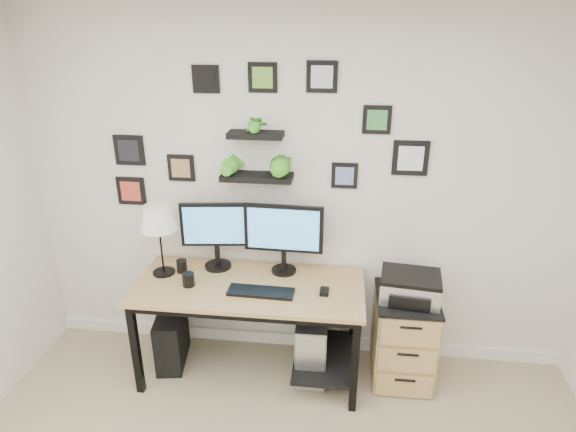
# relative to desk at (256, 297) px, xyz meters

# --- Properties ---
(room) EXTENTS (4.00, 4.00, 4.00)m
(room) POSITION_rel_desk_xyz_m (0.29, 0.32, -0.58)
(room) COLOR tan
(room) RESTS_ON ground
(desk) EXTENTS (1.60, 0.70, 0.75)m
(desk) POSITION_rel_desk_xyz_m (0.00, 0.00, 0.00)
(desk) COLOR tan
(desk) RESTS_ON ground
(monitor_left) EXTENTS (0.50, 0.22, 0.51)m
(monitor_left) POSITION_rel_desk_xyz_m (-0.31, 0.18, 0.42)
(monitor_left) COLOR black
(monitor_left) RESTS_ON desk
(monitor_right) EXTENTS (0.57, 0.19, 0.52)m
(monitor_right) POSITION_rel_desk_xyz_m (0.18, 0.17, 0.44)
(monitor_right) COLOR black
(monitor_right) RESTS_ON desk
(keyboard) EXTENTS (0.45, 0.16, 0.02)m
(keyboard) POSITION_rel_desk_xyz_m (0.07, -0.14, 0.13)
(keyboard) COLOR black
(keyboard) RESTS_ON desk
(mouse) EXTENTS (0.06, 0.09, 0.03)m
(mouse) POSITION_rel_desk_xyz_m (0.49, -0.09, 0.14)
(mouse) COLOR black
(mouse) RESTS_ON desk
(table_lamp) EXTENTS (0.26, 0.26, 0.53)m
(table_lamp) POSITION_rel_desk_xyz_m (-0.69, 0.05, 0.55)
(table_lamp) COLOR black
(table_lamp) RESTS_ON desk
(mug) EXTENTS (0.08, 0.08, 0.09)m
(mug) POSITION_rel_desk_xyz_m (-0.45, -0.10, 0.17)
(mug) COLOR black
(mug) RESTS_ON desk
(pen_cup) EXTENTS (0.07, 0.07, 0.09)m
(pen_cup) POSITION_rel_desk_xyz_m (-0.56, 0.09, 0.17)
(pen_cup) COLOR black
(pen_cup) RESTS_ON desk
(pc_tower_black) EXTENTS (0.25, 0.44, 0.42)m
(pc_tower_black) POSITION_rel_desk_xyz_m (-0.66, 0.01, -0.42)
(pc_tower_black) COLOR black
(pc_tower_black) RESTS_ON ground
(pc_tower_grey) EXTENTS (0.23, 0.50, 0.49)m
(pc_tower_grey) POSITION_rel_desk_xyz_m (0.41, 0.03, -0.38)
(pc_tower_grey) COLOR gray
(pc_tower_grey) RESTS_ON ground
(file_cabinet) EXTENTS (0.43, 0.53, 0.67)m
(file_cabinet) POSITION_rel_desk_xyz_m (1.07, 0.06, -0.29)
(file_cabinet) COLOR tan
(file_cabinet) RESTS_ON ground
(printer) EXTENTS (0.43, 0.36, 0.18)m
(printer) POSITION_rel_desk_xyz_m (1.08, 0.05, 0.14)
(printer) COLOR silver
(printer) RESTS_ON file_cabinet
(wall_decor) EXTENTS (2.24, 0.18, 1.05)m
(wall_decor) POSITION_rel_desk_xyz_m (-0.00, 0.26, 1.03)
(wall_decor) COLOR black
(wall_decor) RESTS_ON ground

